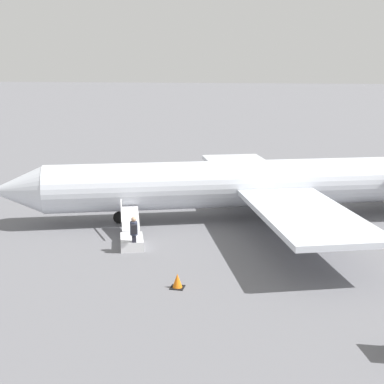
% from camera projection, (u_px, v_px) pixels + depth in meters
% --- Properties ---
extents(ground_plane, '(600.00, 600.00, 0.00)m').
position_uv_depth(ground_plane, '(248.00, 218.00, 31.35)').
color(ground_plane, slate).
extents(airplane_main, '(28.65, 22.24, 7.05)m').
position_uv_depth(airplane_main, '(265.00, 182.00, 31.01)').
color(airplane_main, silver).
rests_on(airplane_main, ground).
extents(boarding_stairs, '(2.37, 4.11, 1.74)m').
position_uv_depth(boarding_stairs, '(131.00, 237.00, 26.57)').
color(boarding_stairs, silver).
rests_on(boarding_stairs, ground).
extents(passenger, '(0.44, 0.57, 1.74)m').
position_uv_depth(passenger, '(134.00, 232.00, 25.29)').
color(passenger, '#23232D').
rests_on(passenger, ground).
extents(traffic_cone_near_stairs, '(0.54, 0.54, 0.59)m').
position_uv_depth(traffic_cone_near_stairs, '(177.00, 281.00, 21.30)').
color(traffic_cone_near_stairs, black).
rests_on(traffic_cone_near_stairs, ground).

